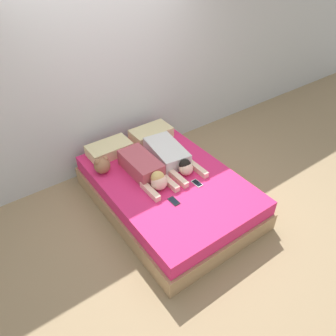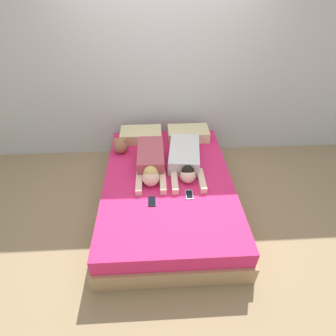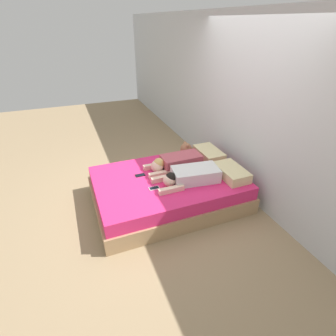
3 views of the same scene
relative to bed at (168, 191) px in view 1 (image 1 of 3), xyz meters
name	(u,v)px [view 1 (image 1 of 3)]	position (x,y,z in m)	size (l,w,h in m)	color
ground_plane	(168,203)	(0.00, 0.00, -0.21)	(12.00, 12.00, 0.00)	#9E8460
wall_back	(112,76)	(0.00, 1.24, 1.09)	(12.00, 0.06, 2.60)	silver
bed	(168,191)	(0.00, 0.00, 0.00)	(1.53, 2.17, 0.43)	tan
pillow_head_left	(109,149)	(-0.33, 0.86, 0.29)	(0.56, 0.33, 0.14)	beige
pillow_head_right	(151,133)	(0.33, 0.86, 0.29)	(0.56, 0.33, 0.14)	beige
person_left	(146,169)	(-0.20, 0.19, 0.32)	(0.34, 0.87, 0.22)	#B24C59
person_right	(171,156)	(0.22, 0.25, 0.31)	(0.44, 0.96, 0.20)	silver
cell_phone_left	(174,201)	(-0.19, -0.37, 0.22)	(0.08, 0.14, 0.01)	black
cell_phone_right	(197,183)	(0.21, -0.29, 0.22)	(0.08, 0.14, 0.01)	silver
plush_toy	(102,165)	(-0.58, 0.56, 0.33)	(0.20, 0.20, 0.21)	#996647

